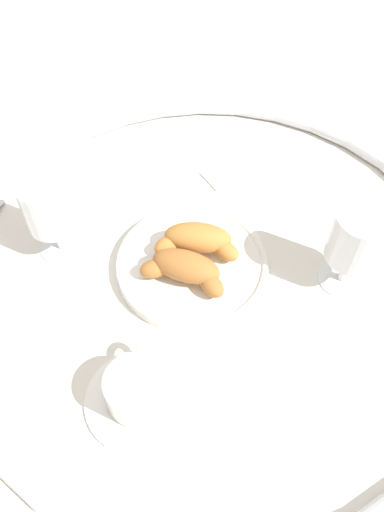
{
  "coord_description": "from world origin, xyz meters",
  "views": [
    {
      "loc": [
        -0.2,
        0.39,
        0.63
      ],
      "look_at": [
        0.03,
        0.01,
        0.03
      ],
      "focal_mm": 35.76,
      "sensor_mm": 36.0,
      "label": 1
    }
  ],
  "objects_px": {
    "croissant_large": "(198,240)",
    "sugar_packet": "(216,177)",
    "juice_glass_left": "(49,207)",
    "croissant_small": "(185,269)",
    "coffee_cup_near": "(137,392)",
    "pastry_plate": "(192,264)",
    "juice_glass_right": "(357,240)"
  },
  "relations": [
    {
      "from": "pastry_plate",
      "to": "juice_glass_left",
      "type": "relative_size",
      "value": 1.62
    },
    {
      "from": "croissant_large",
      "to": "sugar_packet",
      "type": "distance_m",
      "value": 0.17
    },
    {
      "from": "croissant_large",
      "to": "coffee_cup_near",
      "type": "height_order",
      "value": "same"
    },
    {
      "from": "croissant_large",
      "to": "croissant_small",
      "type": "distance_m",
      "value": 0.06
    },
    {
      "from": "pastry_plate",
      "to": "coffee_cup_near",
      "type": "relative_size",
      "value": 1.67
    },
    {
      "from": "juice_glass_right",
      "to": "sugar_packet",
      "type": "xyz_separation_m",
      "value": [
        0.26,
        -0.09,
        -0.09
      ]
    },
    {
      "from": "croissant_large",
      "to": "sugar_packet",
      "type": "relative_size",
      "value": 2.5
    },
    {
      "from": "croissant_small",
      "to": "juice_glass_left",
      "type": "relative_size",
      "value": 0.96
    },
    {
      "from": "juice_glass_left",
      "to": "juice_glass_right",
      "type": "relative_size",
      "value": 1.0
    },
    {
      "from": "juice_glass_left",
      "to": "juice_glass_right",
      "type": "xyz_separation_m",
      "value": [
        -0.39,
        -0.17,
        0.0
      ]
    },
    {
      "from": "juice_glass_left",
      "to": "sugar_packet",
      "type": "xyz_separation_m",
      "value": [
        -0.13,
        -0.25,
        -0.09
      ]
    },
    {
      "from": "croissant_large",
      "to": "juice_glass_right",
      "type": "distance_m",
      "value": 0.22
    },
    {
      "from": "coffee_cup_near",
      "to": "juice_glass_left",
      "type": "height_order",
      "value": "juice_glass_left"
    },
    {
      "from": "croissant_large",
      "to": "coffee_cup_near",
      "type": "distance_m",
      "value": 0.24
    },
    {
      "from": "pastry_plate",
      "to": "croissant_small",
      "type": "height_order",
      "value": "croissant_small"
    },
    {
      "from": "coffee_cup_near",
      "to": "juice_glass_right",
      "type": "distance_m",
      "value": 0.35
    },
    {
      "from": "pastry_plate",
      "to": "croissant_large",
      "type": "relative_size",
      "value": 1.82
    },
    {
      "from": "croissant_small",
      "to": "juice_glass_left",
      "type": "height_order",
      "value": "juice_glass_left"
    },
    {
      "from": "coffee_cup_near",
      "to": "juice_glass_right",
      "type": "height_order",
      "value": "juice_glass_right"
    },
    {
      "from": "pastry_plate",
      "to": "sugar_packet",
      "type": "distance_m",
      "value": 0.19
    },
    {
      "from": "croissant_small",
      "to": "sugar_packet",
      "type": "xyz_separation_m",
      "value": [
        0.07,
        -0.21,
        -0.03
      ]
    },
    {
      "from": "croissant_large",
      "to": "coffee_cup_near",
      "type": "xyz_separation_m",
      "value": [
        -0.05,
        0.23,
        -0.01
      ]
    },
    {
      "from": "pastry_plate",
      "to": "croissant_small",
      "type": "relative_size",
      "value": 1.69
    },
    {
      "from": "coffee_cup_near",
      "to": "juice_glass_right",
      "type": "relative_size",
      "value": 0.97
    },
    {
      "from": "juice_glass_right",
      "to": "sugar_packet",
      "type": "bearing_deg",
      "value": -18.16
    },
    {
      "from": "pastry_plate",
      "to": "croissant_small",
      "type": "xyz_separation_m",
      "value": [
        -0.01,
        0.03,
        0.03
      ]
    },
    {
      "from": "croissant_small",
      "to": "coffee_cup_near",
      "type": "relative_size",
      "value": 0.99
    },
    {
      "from": "pastry_plate",
      "to": "croissant_large",
      "type": "xyz_separation_m",
      "value": [
        0.0,
        -0.02,
        0.03
      ]
    },
    {
      "from": "coffee_cup_near",
      "to": "sugar_packet",
      "type": "distance_m",
      "value": 0.41
    },
    {
      "from": "juice_glass_left",
      "to": "sugar_packet",
      "type": "relative_size",
      "value": 2.8
    },
    {
      "from": "croissant_large",
      "to": "sugar_packet",
      "type": "xyz_separation_m",
      "value": [
        0.06,
        -0.16,
        -0.03
      ]
    },
    {
      "from": "pastry_plate",
      "to": "juice_glass_left",
      "type": "distance_m",
      "value": 0.22
    }
  ]
}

